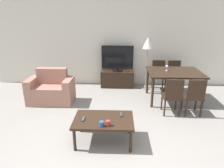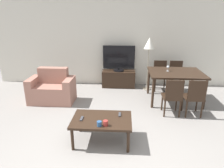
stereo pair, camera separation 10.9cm
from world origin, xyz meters
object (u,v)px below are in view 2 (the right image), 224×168
Objects in this scene: tv_stand at (119,79)px; cup_white_near at (99,124)px; armchair at (52,90)px; dining_chair_near_right at (194,96)px; cup_colored_far at (106,123)px; tv at (119,58)px; floor_lamp at (149,46)px; dining_table at (176,75)px; dining_chair_far_left at (160,74)px; dining_chair_far at (176,74)px; remote_secondary at (120,114)px; wine_glass_left at (168,67)px; remote_primary at (82,118)px; dining_chair_near at (173,95)px; coffee_table at (102,121)px.

cup_white_near is at bearing -93.79° from tv_stand.
dining_chair_near_right reaches higher than armchair.
dining_chair_near_right is 2.20m from cup_colored_far.
floor_lamp reaches higher than tv.
tv_stand is at bearing 167.90° from floor_lamp.
dining_table is at bearing -53.33° from floor_lamp.
dining_chair_near_right is at bearing -9.88° from armchair.
dining_table is 1.55× the size of dining_chair_far_left.
tv is at bearing 174.51° from dining_chair_far.
tv is (0.00, -0.00, 0.64)m from tv_stand.
wine_glass_left reaches higher than remote_secondary.
dining_table reaches higher than cup_white_near.
cup_white_near is (-0.21, -3.11, 0.23)m from tv_stand.
tv_stand is at bearing 172.35° from dining_chair_far_left.
armchair is 1.30× the size of dining_chair_far_left.
dining_chair_far reaches higher than cup_colored_far.
armchair is 1.17× the size of tv.
dining_table is 0.86× the size of floor_lamp.
dining_chair_far is 5.69× the size of remote_primary.
tv is at bearing 79.55° from remote_primary.
tv_stand is at bearing 79.55° from remote_primary.
tv is at bearing 124.00° from dining_chair_near.
wine_glass_left is (1.80, 1.97, 0.43)m from remote_primary.
remote_secondary is 1.03× the size of wine_glass_left.
tv_stand is 3.12m from cup_white_near.
tv is 11.33× the size of cup_white_near.
tv_stand is 1.17× the size of dining_chair_near_right.
dining_chair_far is (1.69, -0.16, 0.22)m from tv_stand.
remote_primary is at bearing -129.09° from dining_chair_far.
dining_chair_near_right is at bearing 25.91° from remote_primary.
dining_chair_far and dining_chair_near_right have the same top height.
dining_chair_near is at bearing -105.58° from dining_table.
cup_colored_far is at bearing 12.27° from cup_white_near.
tv_stand is at bearing 92.29° from remote_secondary.
remote_primary is 2.70m from wine_glass_left.
floor_lamp reaches higher than dining_chair_far.
dining_chair_near is 5.69× the size of remote_primary.
dining_table is 1.17m from floor_lamp.
dining_chair_near_right is 1.00× the size of dining_chair_far_left.
cup_colored_far is at bearing -68.03° from coffee_table.
cup_colored_far is (-0.11, -3.08, -0.40)m from tv.
coffee_table is 0.35m from remote_primary.
tv is 0.93× the size of coffee_table.
cup_colored_far is at bearing -50.10° from armchair.
floor_lamp reaches higher than tv_stand.
dining_chair_far is 1.66m from dining_chair_near_right.
coffee_table is (-0.19, -2.87, -0.50)m from tv.
coffee_table is at bearing 111.97° from cup_colored_far.
tv_stand is 1.17× the size of dining_chair_far_left.
armchair is 2.14m from tv.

